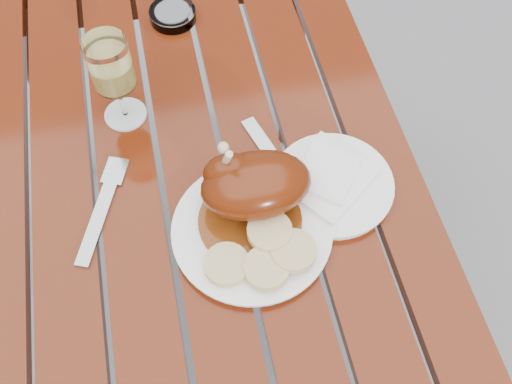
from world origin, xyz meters
The scene contains 11 objects.
ground centered at (0.00, 0.00, 0.00)m, with size 60.00×60.00×0.00m, color slate.
table centered at (0.00, 0.00, 0.38)m, with size 0.80×1.20×0.75m, color #611D0B.
dinner_plate centered at (0.08, -0.16, 0.76)m, with size 0.27×0.27×0.02m, color white.
roast_duck centered at (0.09, -0.11, 0.82)m, with size 0.20×0.18×0.13m.
bread_dumplings centered at (0.09, -0.21, 0.78)m, with size 0.18×0.13×0.03m.
wine_glass centered at (-0.10, 0.14, 0.84)m, with size 0.08×0.08×0.19m, color #DDCA64.
side_plate centered at (0.24, -0.10, 0.76)m, with size 0.21×0.21×0.02m, color white.
napkin centered at (0.23, -0.09, 0.77)m, with size 0.14×0.13×0.01m, color white.
ashtray centered at (0.02, 0.38, 0.76)m, with size 0.10×0.10×0.02m, color #B2B7BC.
fork centered at (-0.17, -0.07, 0.75)m, with size 0.02×0.20×0.01m, color gray.
knife centered at (0.16, -0.05, 0.75)m, with size 0.02×0.20×0.01m, color gray.
Camera 1 is at (-0.01, -0.58, 1.61)m, focal length 40.00 mm.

